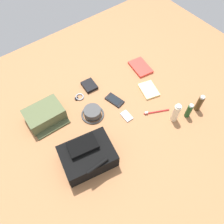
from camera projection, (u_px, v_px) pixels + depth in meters
name	position (u px, v px, depth m)	size (l,w,h in m)	color
ground_plane	(112.00, 116.00, 1.57)	(2.64, 2.02, 0.02)	#A46C42
backpack	(88.00, 156.00, 1.33)	(0.34, 0.28, 0.15)	black
toiletry_pouch	(45.00, 115.00, 1.50)	(0.25, 0.22, 0.10)	#56603D
bucket_hat	(92.00, 113.00, 1.54)	(0.16, 0.16, 0.06)	#484848
cologne_bottle	(199.00, 103.00, 1.53)	(0.04, 0.04, 0.14)	#473319
shampoo_bottle	(189.00, 111.00, 1.50)	(0.03, 0.03, 0.12)	#19471E
lotion_bottle	(176.00, 113.00, 1.48)	(0.04, 0.04, 0.16)	beige
paperback_novel	(140.00, 67.00, 1.79)	(0.15, 0.20, 0.02)	red
cell_phone	(115.00, 100.00, 1.62)	(0.10, 0.14, 0.01)	black
media_player	(127.00, 116.00, 1.55)	(0.05, 0.08, 0.01)	#B7B7BC
wristwatch	(79.00, 97.00, 1.63)	(0.07, 0.06, 0.01)	#99999E
toothbrush	(155.00, 112.00, 1.56)	(0.17, 0.09, 0.02)	red
wallet	(89.00, 86.00, 1.68)	(0.09, 0.11, 0.02)	black
notepad	(149.00, 90.00, 1.67)	(0.11, 0.15, 0.02)	beige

